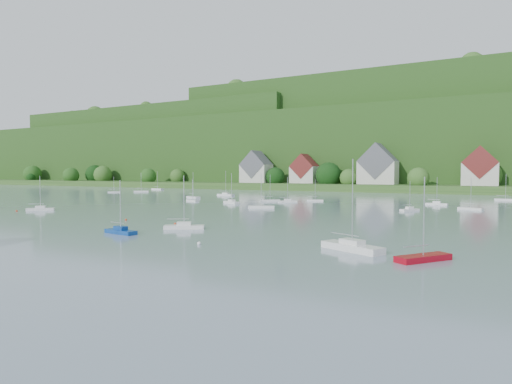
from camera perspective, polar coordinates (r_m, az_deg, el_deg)
far_shore_strip at (r=214.41m, az=14.78°, el=0.68°), size 600.00×60.00×3.00m
forested_ridge at (r=281.74m, az=18.19°, el=5.42°), size 620.00×181.22×69.89m
village_building_0 at (r=221.84m, az=0.03°, el=2.89°), size 14.00×10.40×16.00m
village_building_1 at (r=213.00m, az=6.23°, el=2.69°), size 12.00×9.36×14.00m
village_building_2 at (r=201.49m, az=15.40°, el=3.05°), size 16.00×11.44×18.00m
village_building_3 at (r=194.43m, az=26.84°, el=2.64°), size 13.00×10.40×15.50m
near_sailboat_1 at (r=62.29m, az=-17.00°, el=-4.77°), size 5.47×2.34×7.15m
near_sailboat_3 at (r=65.30m, az=-9.22°, el=-4.34°), size 5.75×4.29×7.74m
near_sailboat_4 at (r=47.86m, az=12.23°, el=-6.83°), size 7.30×4.87×9.64m
near_sailboat_6 at (r=105.87m, az=-25.95°, el=-1.93°), size 5.14×4.81×7.43m
near_sailboat_7 at (r=44.37m, az=20.69°, el=-7.86°), size 4.68×5.65×7.81m
mooring_buoy_2 at (r=71.08m, az=-10.34°, el=-4.14°), size 0.40×0.40×0.40m
mooring_buoy_3 at (r=78.99m, az=-16.37°, el=-3.53°), size 0.39×0.39×0.39m
mooring_buoy_4 at (r=51.17m, az=-7.33°, el=-6.73°), size 0.46×0.46×0.46m
mooring_buoy_5 at (r=105.54m, az=-28.38°, el=-2.22°), size 0.40×0.40×0.40m
far_sailboat_cluster at (r=130.99m, az=8.57°, el=-0.91°), size 204.99×74.77×8.71m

